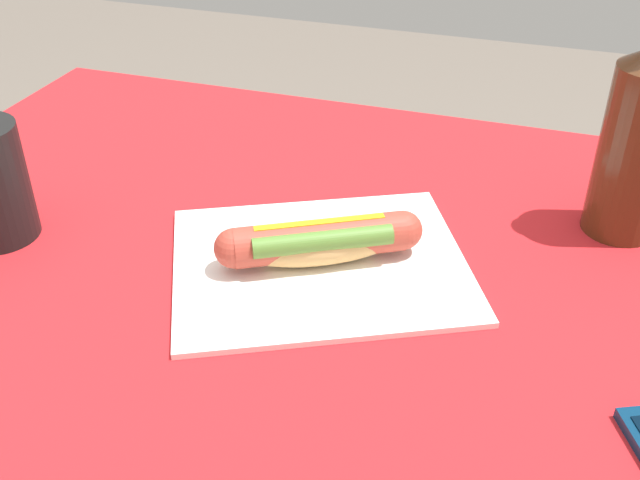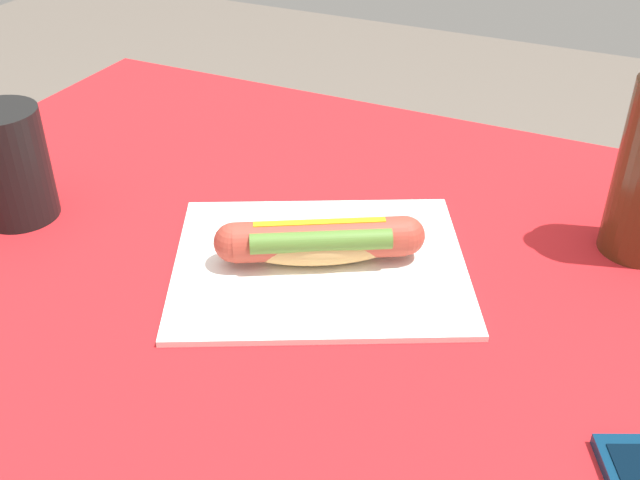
% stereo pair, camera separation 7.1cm
% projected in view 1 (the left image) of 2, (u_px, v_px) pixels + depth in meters
% --- Properties ---
extents(dining_table, '(1.00, 0.78, 0.74)m').
position_uv_depth(dining_table, '(290.00, 375.00, 0.82)').
color(dining_table, brown).
rests_on(dining_table, ground).
extents(paper_wrapper, '(0.35, 0.33, 0.01)m').
position_uv_depth(paper_wrapper, '(320.00, 263.00, 0.73)').
color(paper_wrapper, white).
rests_on(paper_wrapper, dining_table).
extents(hot_dog, '(0.18, 0.12, 0.05)m').
position_uv_depth(hot_dog, '(320.00, 241.00, 0.71)').
color(hot_dog, tan).
rests_on(hot_dog, paper_wrapper).
extents(soda_bottle, '(0.07, 0.07, 0.24)m').
position_uv_depth(soda_bottle, '(640.00, 138.00, 0.73)').
color(soda_bottle, '#4C2814').
rests_on(soda_bottle, dining_table).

